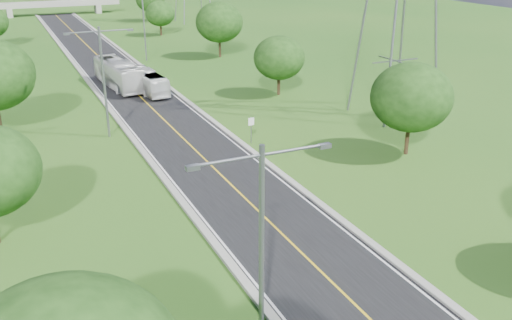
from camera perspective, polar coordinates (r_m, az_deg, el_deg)
The scene contains 15 objects.
ground at distance 69.53m, azimuth -11.97°, elevation 6.63°, with size 260.00×260.00×0.00m, color #215317.
road at distance 75.23m, azimuth -13.05°, elevation 7.67°, with size 8.00×150.00×0.06m, color black.
curb_left at distance 74.51m, azimuth -16.26°, elevation 7.30°, with size 0.50×150.00×0.22m, color gray.
curb_right at distance 76.14m, azimuth -9.91°, elevation 8.12°, with size 0.50×150.00×0.22m, color gray.
speed_limit_sign at distance 50.45m, azimuth -0.49°, elevation 3.44°, with size 0.55×0.09×2.40m.
overpass at distance 147.28m, azimuth -19.52°, elevation 14.44°, with size 30.00×3.00×3.20m.
streetlight_near_left at distance 22.65m, azimuth 0.56°, elevation -8.16°, with size 5.90×0.25×10.00m.
streetlight_mid_left at distance 52.72m, azimuth -15.04°, elevation 8.39°, with size 5.90×0.25×10.00m.
streetlight_far_right at distance 87.00m, azimuth -11.16°, elevation 13.57°, with size 5.90×0.25×10.00m.
tree_rb at distance 48.54m, azimuth 15.28°, elevation 6.09°, with size 6.72×6.72×7.82m.
tree_rc at distance 66.13m, azimuth 2.32°, elevation 10.18°, with size 5.88×5.88×6.84m.
tree_rd at distance 88.45m, azimuth -3.70°, elevation 13.60°, with size 7.14×7.14×8.30m.
tree_re at distance 110.49m, azimuth -9.58°, elevation 14.25°, with size 5.46×5.46×6.35m.
bus_outbound at distance 68.55m, azimuth -10.77°, elevation 7.69°, with size 2.19×9.38×2.61m, color white.
bus_inbound at distance 71.82m, azimuth -13.57°, elevation 8.37°, with size 2.78×11.88×3.31m, color silver.
Camera 1 is at (-14.42, -5.83, 17.09)m, focal length 40.00 mm.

